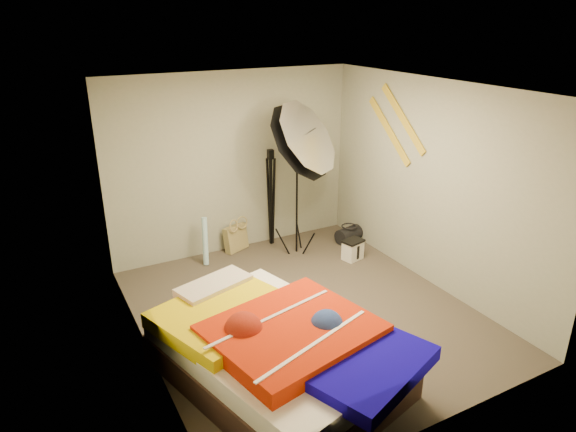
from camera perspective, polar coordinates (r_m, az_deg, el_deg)
floor at (r=5.96m, az=1.92°, el=-10.59°), size 4.00×4.00×0.00m
ceiling at (r=5.09m, az=2.28°, el=13.98°), size 4.00×4.00×0.00m
wall_back at (r=7.11m, az=-6.10°, el=5.78°), size 3.50×0.00×3.50m
wall_front at (r=3.97m, az=16.95°, el=-8.42°), size 3.50×0.00×3.50m
wall_left at (r=4.82m, az=-16.22°, el=-2.84°), size 0.00×4.00×4.00m
wall_right at (r=6.42m, az=15.74°, el=3.33°), size 0.00×4.00×4.00m
tote_bag at (r=7.36m, az=-5.83°, el=-2.46°), size 0.40×0.29×0.38m
wrapping_roll at (r=6.98m, az=-9.19°, el=-2.78°), size 0.14×0.20×0.65m
camera_case at (r=7.14m, az=7.20°, el=-3.81°), size 0.30×0.25×0.26m
duffel_bag at (r=7.67m, az=6.76°, el=-2.07°), size 0.42×0.31×0.23m
wall_stripe_upper at (r=6.66m, az=12.66°, el=10.50°), size 0.02×0.91×0.78m
wall_stripe_lower at (r=6.89m, az=11.17°, el=9.27°), size 0.02×0.91×0.78m
bed at (r=4.83m, az=-1.32°, el=-14.58°), size 2.11×2.58×0.64m
photo_umbrella at (r=6.60m, az=1.23°, el=8.12°), size 1.10×1.24×2.28m
camera_tripod at (r=7.32m, az=-1.90°, el=2.78°), size 0.08×0.08×1.42m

